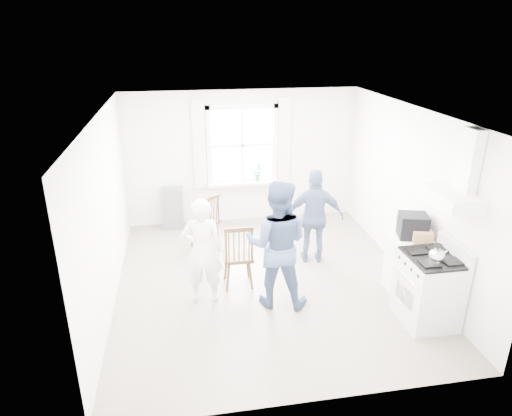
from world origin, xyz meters
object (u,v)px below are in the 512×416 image
Objects in this scene: low_cabinet at (408,265)px; person_mid at (277,244)px; gas_stove at (428,288)px; person_right at (315,217)px; windsor_chair_b at (239,250)px; person_left at (202,251)px; stereo_stack at (413,226)px; windsor_chair_a at (209,216)px.

low_cabinet is 2.00m from person_mid.
gas_stove is 0.70× the size of person_right.
person_mid is at bearing 62.64° from person_right.
person_mid is 1.15× the size of person_right.
person_left is at bearing -156.09° from windsor_chair_b.
windsor_chair_b is at bearing 152.51° from gas_stove.
low_cabinet is at bearing -163.80° from person_mid.
person_mid is (-1.94, 0.06, -0.15)m from stereo_stack.
low_cabinet is 3.39m from windsor_chair_a.
low_cabinet is (0.07, 0.70, -0.03)m from gas_stove.
stereo_stack is (-0.01, -0.00, 0.62)m from low_cabinet.
windsor_chair_b reaches higher than windsor_chair_a.
person_left is at bearing 174.53° from low_cabinet.
person_mid is (0.80, -1.93, 0.31)m from windsor_chair_a.
stereo_stack is 0.44× the size of windsor_chair_b.
person_mid is at bearing -67.44° from windsor_chair_a.
windsor_chair_a is 0.62× the size of person_right.
person_left is at bearing 161.18° from gas_stove.
stereo_stack is 0.29× the size of person_left.
person_right reaches higher than low_cabinet.
stereo_stack is 1.61m from person_right.
stereo_stack is 1.95m from person_mid.
person_left is 2.08m from person_right.
person_left is (-2.89, 0.98, 0.30)m from gas_stove.
person_mid is at bearing 170.57° from person_left.
person_mid reaches higher than stereo_stack.
person_left is 0.86× the size of person_mid.
gas_stove is 2.15m from person_right.
gas_stove is 3.06m from person_left.
person_left is at bearing 174.45° from stereo_stack.
low_cabinet is 1.63m from person_right.
person_mid reaches higher than gas_stove.
stereo_stack reaches higher than gas_stove.
person_mid is at bearing 158.12° from gas_stove.
windsor_chair_a is at bearing 102.72° from windsor_chair_b.
person_left is 1.04m from person_mid.
person_left reaches higher than gas_stove.
gas_stove is at bearing 128.80° from person_right.
low_cabinet is at bearing 143.07° from person_right.
person_right is at bearing 25.83° from windsor_chair_b.
low_cabinet is 0.62m from stereo_stack.
person_right reaches higher than windsor_chair_b.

